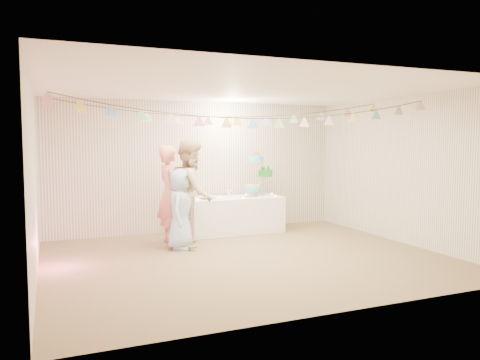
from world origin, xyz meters
name	(u,v)px	position (x,y,z in m)	size (l,w,h in m)	color
floor	(248,258)	(0.00, 0.00, 0.00)	(6.00, 6.00, 0.00)	brown
ceiling	(248,89)	(0.00, 0.00, 2.60)	(6.00, 6.00, 0.00)	white
back_wall	(199,167)	(0.00, 2.50, 1.30)	(6.00, 6.00, 0.00)	silver
front_wall	(343,190)	(0.00, -2.50, 1.30)	(6.00, 6.00, 0.00)	silver
left_wall	(34,181)	(-3.00, 0.00, 1.30)	(5.00, 5.00, 0.00)	silver
right_wall	(403,170)	(3.00, 0.00, 1.30)	(5.00, 5.00, 0.00)	silver
table	(234,215)	(0.56, 1.98, 0.35)	(1.89, 0.76, 0.71)	white
cake_stand	(259,173)	(1.11, 2.03, 1.16)	(0.74, 0.43, 0.82)	silver
cake_bottom	(253,190)	(0.96, 1.97, 0.84)	(0.31, 0.31, 0.15)	#29C2B4
cake_middle	(265,176)	(1.29, 2.12, 1.11)	(0.27, 0.27, 0.22)	#1C8124
cake_top_tier	(257,163)	(1.05, 2.00, 1.38)	(0.25, 0.25, 0.19)	#4DBEF2
platter	(207,196)	(-0.02, 1.93, 0.76)	(0.35, 0.35, 0.02)	white
posy	(229,191)	(0.47, 2.03, 0.83)	(0.13, 0.13, 0.15)	white
person_adult_a	(170,195)	(-0.86, 1.49, 0.87)	(0.64, 0.42, 1.74)	#E88F79
person_adult_b	(191,193)	(-0.55, 1.18, 0.92)	(0.89, 0.70, 1.84)	tan
person_child	(180,209)	(-0.80, 1.02, 0.67)	(0.66, 0.43, 1.35)	#A4C9E8
bunting_back	(223,110)	(0.00, 1.10, 2.35)	(5.60, 1.10, 0.40)	pink
bunting_front	(253,106)	(0.00, -0.20, 2.32)	(5.60, 0.90, 0.36)	#72A5E5
tealight_0	(198,199)	(-0.24, 1.83, 0.72)	(0.04, 0.04, 0.03)	#FFD88C
tealight_1	(215,196)	(0.21, 2.16, 0.72)	(0.04, 0.04, 0.03)	#FFD88C
tealight_2	(243,197)	(0.66, 1.76, 0.72)	(0.04, 0.04, 0.03)	#FFD88C
tealight_3	(246,195)	(0.91, 2.20, 0.72)	(0.04, 0.04, 0.03)	#FFD88C
tealight_4	(276,196)	(1.38, 1.80, 0.72)	(0.04, 0.04, 0.03)	#FFD88C
tealight_5	(272,194)	(1.46, 2.13, 0.72)	(0.04, 0.04, 0.03)	#FFD88C
tealight_6	(220,197)	(0.28, 2.00, 0.72)	(0.04, 0.04, 0.03)	#FFD88C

